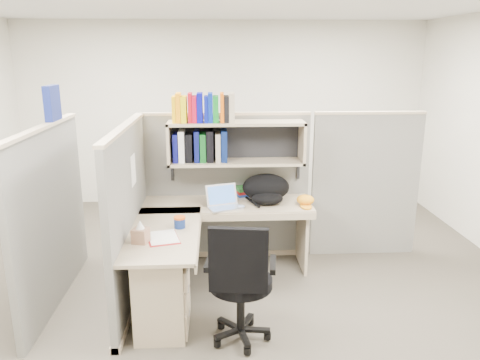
{
  "coord_description": "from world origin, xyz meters",
  "views": [
    {
      "loc": [
        -0.1,
        -4.04,
        2.23
      ],
      "look_at": [
        0.12,
        0.25,
        1.06
      ],
      "focal_mm": 35.0,
      "sensor_mm": 36.0,
      "label": 1
    }
  ],
  "objects": [
    {
      "name": "mouse",
      "position": [
        0.13,
        0.41,
        0.75
      ],
      "size": [
        0.09,
        0.06,
        0.03
      ],
      "primitive_type": "ellipsoid",
      "rotation": [
        0.0,
        0.0,
        -0.08
      ],
      "color": "#8A9AC4",
      "rests_on": "desk"
    },
    {
      "name": "paper_cup",
      "position": [
        0.02,
        0.76,
        0.78
      ],
      "size": [
        0.08,
        0.08,
        0.09
      ],
      "primitive_type": "cylinder",
      "rotation": [
        0.0,
        0.0,
        0.22
      ],
      "color": "silver",
      "rests_on": "desk"
    },
    {
      "name": "book_stack",
      "position": [
        0.17,
        0.79,
        0.78
      ],
      "size": [
        0.22,
        0.26,
        0.11
      ],
      "primitive_type": null,
      "rotation": [
        0.0,
        0.0,
        0.33
      ],
      "color": "gray",
      "rests_on": "desk"
    },
    {
      "name": "ground",
      "position": [
        0.0,
        0.0,
        0.0
      ],
      "size": [
        6.0,
        6.0,
        0.0
      ],
      "primitive_type": "plane",
      "color": "#38342B",
      "rests_on": "ground"
    },
    {
      "name": "cubicle",
      "position": [
        -0.37,
        0.45,
        0.91
      ],
      "size": [
        3.79,
        1.84,
        1.95
      ],
      "color": "#60605B",
      "rests_on": "ground"
    },
    {
      "name": "room_shell",
      "position": [
        0.0,
        0.0,
        1.62
      ],
      "size": [
        6.0,
        6.0,
        6.0
      ],
      "color": "beige",
      "rests_on": "ground"
    },
    {
      "name": "tissue_box",
      "position": [
        -0.73,
        -0.44,
        0.83
      ],
      "size": [
        0.15,
        0.15,
        0.19
      ],
      "primitive_type": null,
      "rotation": [
        0.0,
        0.0,
        -0.26
      ],
      "color": "#956C54",
      "rests_on": "desk"
    },
    {
      "name": "desk",
      "position": [
        -0.41,
        -0.29,
        0.44
      ],
      "size": [
        1.74,
        1.75,
        0.73
      ],
      "color": "gray",
      "rests_on": "ground"
    },
    {
      "name": "task_chair",
      "position": [
        0.06,
        -0.79,
        0.37
      ],
      "size": [
        0.57,
        0.52,
        1.04
      ],
      "color": "black",
      "rests_on": "ground"
    },
    {
      "name": "loose_paper",
      "position": [
        -0.56,
        -0.34,
        0.73
      ],
      "size": [
        0.3,
        0.36,
        0.0
      ],
      "primitive_type": null,
      "rotation": [
        0.0,
        0.0,
        0.25
      ],
      "color": "white",
      "rests_on": "desk"
    },
    {
      "name": "backpack",
      "position": [
        0.41,
        0.58,
        0.88
      ],
      "size": [
        0.5,
        0.39,
        0.29
      ],
      "primitive_type": null,
      "rotation": [
        0.0,
        0.0,
        0.03
      ],
      "color": "black",
      "rests_on": "desk"
    },
    {
      "name": "orange_cap",
      "position": [
        0.8,
        0.49,
        0.78
      ],
      "size": [
        0.2,
        0.23,
        0.1
      ],
      "primitive_type": null,
      "rotation": [
        0.0,
        0.0,
        -0.1
      ],
      "color": "orange",
      "rests_on": "desk"
    },
    {
      "name": "laptop",
      "position": [
        -0.03,
        0.4,
        0.85
      ],
      "size": [
        0.41,
        0.41,
        0.23
      ],
      "primitive_type": null,
      "rotation": [
        0.0,
        0.0,
        0.32
      ],
      "color": "silver",
      "rests_on": "desk"
    },
    {
      "name": "snack_canister",
      "position": [
        -0.44,
        -0.11,
        0.78
      ],
      "size": [
        0.11,
        0.11,
        0.1
      ],
      "color": "navy",
      "rests_on": "desk"
    }
  ]
}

